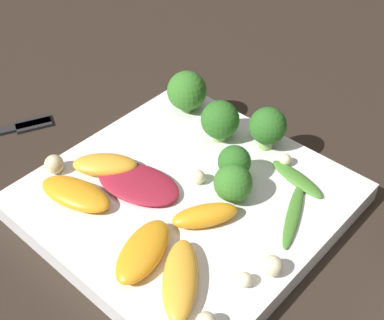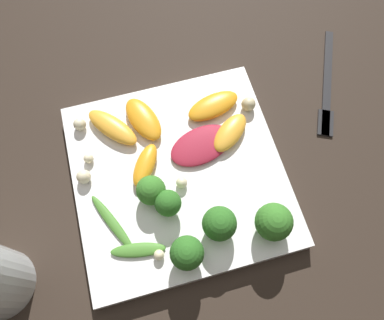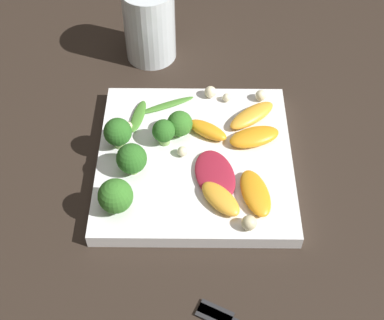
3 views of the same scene
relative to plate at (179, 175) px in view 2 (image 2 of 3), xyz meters
name	(u,v)px [view 2 (image 2 of 3)]	position (x,y,z in m)	size (l,w,h in m)	color
ground_plane	(179,178)	(0.00, 0.00, -0.01)	(2.40, 2.40, 0.00)	#2D231C
plate	(179,175)	(0.00, 0.00, 0.00)	(0.26, 0.26, 0.02)	white
fork	(327,92)	(-0.23, -0.07, -0.01)	(0.09, 0.17, 0.01)	#262628
radicchio_leaf_0	(201,145)	(-0.04, -0.03, 0.02)	(0.09, 0.07, 0.01)	maroon
orange_segment_0	(230,133)	(-0.08, -0.03, 0.02)	(0.07, 0.06, 0.02)	#FCAD33
orange_segment_1	(145,165)	(0.04, -0.02, 0.02)	(0.05, 0.06, 0.02)	orange
orange_segment_2	(213,106)	(-0.07, -0.08, 0.02)	(0.08, 0.05, 0.02)	orange
orange_segment_3	(143,119)	(0.03, -0.08, 0.02)	(0.05, 0.08, 0.02)	orange
orange_segment_4	(112,127)	(0.07, -0.08, 0.02)	(0.07, 0.08, 0.02)	#FCAD33
broccoli_floret_0	(274,222)	(-0.09, 0.09, 0.03)	(0.04, 0.04, 0.05)	#7A9E51
broccoli_floret_1	(187,253)	(0.02, 0.10, 0.04)	(0.04, 0.04, 0.05)	#84AD5B
broccoli_floret_2	(151,190)	(0.04, 0.02, 0.03)	(0.03, 0.03, 0.04)	#84AD5B
broccoli_floret_3	(168,204)	(0.02, 0.04, 0.03)	(0.03, 0.03, 0.04)	#84AD5B
broccoli_floret_4	(219,224)	(-0.03, 0.08, 0.03)	(0.04, 0.04, 0.04)	#84AD5B
arugula_sprig_0	(138,250)	(0.07, 0.08, 0.01)	(0.06, 0.03, 0.01)	#47842D
arugula_sprig_1	(112,223)	(0.09, 0.04, 0.01)	(0.05, 0.08, 0.01)	#47842D
macadamia_nut_0	(89,158)	(0.10, -0.05, 0.02)	(0.01, 0.01, 0.01)	beige
macadamia_nut_1	(80,124)	(0.11, -0.09, 0.02)	(0.02, 0.02, 0.02)	beige
macadamia_nut_2	(185,182)	(0.00, 0.02, 0.02)	(0.01, 0.01, 0.01)	beige
macadamia_nut_3	(84,177)	(0.11, -0.02, 0.02)	(0.02, 0.02, 0.02)	beige
macadamia_nut_4	(159,255)	(0.05, 0.09, 0.02)	(0.01, 0.01, 0.01)	beige
macadamia_nut_5	(248,104)	(-0.11, -0.06, 0.02)	(0.02, 0.02, 0.02)	beige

